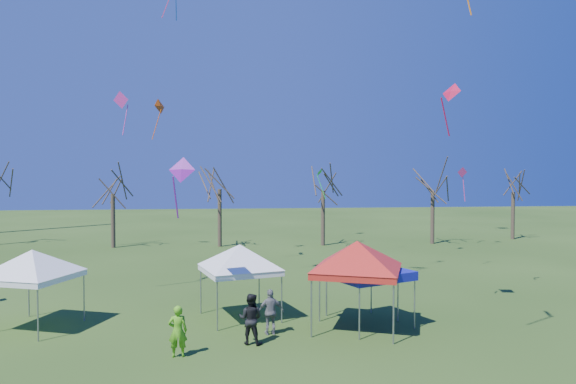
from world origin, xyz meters
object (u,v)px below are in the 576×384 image
(tree_1, at_px, (113,175))
(tree_4, at_px, (433,172))
(tent_white_mid, at_px, (240,249))
(tree_3, at_px, (323,171))
(tent_red, at_px, (357,247))
(tent_white_west, at_px, (32,255))
(person_dark, at_px, (251,319))
(person_green, at_px, (178,331))
(tree_2, at_px, (220,169))
(tent_blue, at_px, (366,274))
(tree_5, at_px, (514,175))
(person_grey, at_px, (271,312))

(tree_1, relative_size, tree_4, 0.96)
(tent_white_mid, bearing_deg, tree_3, 70.65)
(tree_3, xyz_separation_m, tent_red, (-2.86, -22.52, -2.97))
(tent_white_west, bearing_deg, person_dark, -18.84)
(tree_1, height_order, tree_3, tree_3)
(tree_3, relative_size, person_green, 4.78)
(tree_1, relative_size, tent_white_west, 2.05)
(tree_2, height_order, tent_white_west, tree_2)
(tent_red, height_order, tent_blue, tent_red)
(tree_4, relative_size, person_dark, 4.52)
(tree_3, relative_size, tent_blue, 2.18)
(tree_2, distance_m, tree_4, 17.73)
(tree_2, xyz_separation_m, tent_blue, (5.99, -22.44, -4.28))
(tree_1, bearing_deg, tent_blue, -57.63)
(tree_5, bearing_deg, tent_white_mid, -137.80)
(tree_4, relative_size, person_grey, 4.78)
(tree_1, relative_size, tent_blue, 2.08)
(tree_5, distance_m, tent_white_mid, 33.76)
(tree_1, distance_m, tree_3, 16.81)
(tent_blue, bearing_deg, person_green, -158.75)
(person_green, bearing_deg, person_grey, -151.91)
(tree_2, height_order, person_grey, tree_2)
(person_grey, bearing_deg, person_green, 25.73)
(person_dark, distance_m, person_green, 2.56)
(tree_1, height_order, person_green, tree_1)
(person_green, bearing_deg, tree_1, -77.35)
(tree_5, distance_m, tent_blue, 31.62)
(tree_2, height_order, person_dark, tree_2)
(tree_1, distance_m, tent_blue, 27.15)
(tree_3, height_order, tent_white_west, tree_3)
(tree_2, distance_m, person_grey, 23.90)
(tent_red, distance_m, person_dark, 4.81)
(person_green, bearing_deg, person_dark, -161.29)
(tent_white_mid, relative_size, tent_red, 0.93)
(tree_5, bearing_deg, tree_2, -176.30)
(tree_5, relative_size, tent_red, 1.84)
(tree_2, xyz_separation_m, tree_5, (26.09, 1.69, -0.56))
(tree_5, bearing_deg, person_green, -135.19)
(tree_1, relative_size, tree_5, 1.01)
(tree_5, bearing_deg, tent_white_west, -144.86)
(tree_5, height_order, tent_red, tree_5)
(tree_2, xyz_separation_m, person_green, (-0.89, -25.11, -5.46))
(tent_white_mid, distance_m, person_dark, 3.77)
(tree_2, xyz_separation_m, tent_white_mid, (1.17, -20.91, -3.49))
(tree_2, distance_m, person_green, 25.72)
(person_dark, height_order, person_green, person_dark)
(tree_4, bearing_deg, tree_1, 178.58)
(tree_1, relative_size, person_grey, 4.57)
(tent_red, height_order, person_grey, tent_red)
(tent_red, bearing_deg, tree_2, 103.61)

